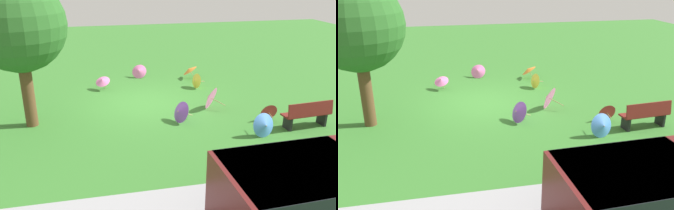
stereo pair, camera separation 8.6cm
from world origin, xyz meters
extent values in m
plane|color=#387A2D|center=(0.00, 0.00, 0.00)|extent=(40.00, 40.00, 0.00)
cube|color=black|center=(-1.61, 7.77, 1.25)|extent=(2.65, 2.01, 0.55)
cylinder|color=black|center=(-0.89, 6.84, 0.38)|extent=(0.77, 0.25, 0.76)
cube|color=maroon|center=(-4.71, 3.24, 0.45)|extent=(1.63, 0.58, 0.05)
cube|color=maroon|center=(-4.73, 3.44, 0.68)|extent=(1.60, 0.24, 0.45)
cube|color=black|center=(-4.08, 3.29, 0.23)|extent=(0.11, 0.41, 0.45)
cube|color=black|center=(-5.35, 3.19, 0.23)|extent=(0.11, 0.41, 0.45)
cylinder|color=brown|center=(3.87, 1.25, 1.19)|extent=(0.38, 0.38, 2.38)
sphere|color=#286023|center=(3.87, 1.25, 3.23)|extent=(2.83, 2.83, 2.83)
cylinder|color=tan|center=(1.40, -2.03, 0.18)|extent=(0.12, 0.21, 0.36)
cone|color=pink|center=(1.46, -1.91, 0.41)|extent=(0.79, 0.78, 0.41)
sphere|color=tan|center=(1.48, -1.88, 0.47)|extent=(0.05, 0.06, 0.05)
cylinder|color=tan|center=(-2.67, -2.74, 0.19)|extent=(0.24, 0.11, 0.37)
cone|color=orange|center=(-2.53, -2.79, 0.42)|extent=(0.86, 0.89, 0.48)
sphere|color=tan|center=(-2.50, -2.80, 0.47)|extent=(0.06, 0.05, 0.05)
cylinder|color=tan|center=(-3.03, 3.35, 0.29)|extent=(0.13, 0.49, 0.16)
cone|color=#4C8CE5|center=(-3.10, 3.66, 0.38)|extent=(0.80, 0.49, 0.75)
sphere|color=tan|center=(-3.11, 3.73, 0.40)|extent=(0.04, 0.05, 0.04)
cylinder|color=tan|center=(-1.15, 1.92, 0.23)|extent=(0.44, 0.17, 0.23)
cone|color=purple|center=(-0.87, 2.02, 0.36)|extent=(0.65, 0.83, 0.73)
sphere|color=tan|center=(-0.81, 2.04, 0.39)|extent=(0.06, 0.05, 0.05)
cylinder|color=tan|center=(-2.49, 1.26, 0.31)|extent=(0.44, 0.38, 0.20)
cone|color=pink|center=(-2.23, 1.04, 0.42)|extent=(0.85, 0.90, 0.84)
sphere|color=tan|center=(-2.18, 0.99, 0.44)|extent=(0.06, 0.06, 0.05)
cylinder|color=tan|center=(-0.37, -3.62, 0.15)|extent=(0.17, 0.36, 0.28)
cone|color=pink|center=(-0.27, -3.40, 0.32)|extent=(0.82, 0.73, 0.64)
sphere|color=tan|center=(-0.25, -3.34, 0.36)|extent=(0.05, 0.06, 0.05)
cylinder|color=tan|center=(-3.81, 2.67, 0.25)|extent=(0.03, 0.30, 0.10)
cone|color=#D8383F|center=(-3.81, 2.46, 0.31)|extent=(0.60, 0.30, 0.61)
sphere|color=tan|center=(-3.81, 2.40, 0.32)|extent=(0.04, 0.05, 0.04)
cylinder|color=tan|center=(-2.65, -1.43, 0.26)|extent=(0.40, 0.14, 0.11)
cone|color=yellow|center=(-2.41, -1.36, 0.32)|extent=(0.39, 0.66, 0.63)
sphere|color=tan|center=(-2.36, -1.35, 0.33)|extent=(0.05, 0.05, 0.04)
camera|label=1|loc=(1.83, 12.69, 4.81)|focal=38.58mm
camera|label=2|loc=(1.75, 12.71, 4.81)|focal=38.58mm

